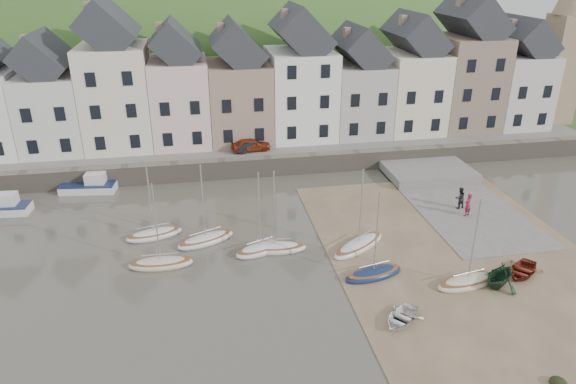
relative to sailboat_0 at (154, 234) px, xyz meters
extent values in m
plane|color=#494539|center=(10.11, -6.24, -0.26)|extent=(160.00, 160.00, 0.00)
cube|color=#386126|center=(10.11, 25.76, 0.49)|extent=(90.00, 30.00, 1.50)
cube|color=slate|center=(10.11, 14.26, 1.29)|extent=(70.00, 7.00, 0.10)
cube|color=slate|center=(10.11, 10.76, 0.64)|extent=(70.00, 1.20, 1.80)
cube|color=brown|center=(21.11, -6.24, -0.23)|extent=(18.00, 26.00, 0.06)
cube|color=slate|center=(25.11, 1.76, -0.20)|extent=(8.00, 18.00, 0.12)
ellipsoid|color=#386126|center=(5.11, 53.76, -18.26)|extent=(134.40, 84.00, 84.00)
cube|color=silver|center=(-9.94, 17.76, 4.99)|extent=(5.80, 8.00, 7.50)
cube|color=gray|center=(-11.39, 17.76, 11.66)|extent=(0.60, 0.90, 1.40)
cube|color=beige|center=(-3.79, 17.76, 6.24)|extent=(6.40, 8.00, 10.00)
cube|color=gray|center=(-5.39, 17.76, 14.46)|extent=(0.60, 0.90, 1.40)
cube|color=beige|center=(2.26, 17.76, 5.49)|extent=(5.60, 8.00, 8.50)
cube|color=gray|center=(0.86, 17.76, 12.56)|extent=(0.60, 0.90, 1.40)
cube|color=gray|center=(8.21, 17.76, 5.24)|extent=(6.20, 8.00, 8.00)
cube|color=gray|center=(6.66, 17.76, 12.36)|extent=(0.60, 0.90, 1.40)
cube|color=white|center=(14.66, 17.76, 5.74)|extent=(6.60, 8.00, 9.00)
cube|color=gray|center=(13.01, 17.76, 13.56)|extent=(0.60, 0.90, 1.40)
cube|color=#B5AFA5|center=(20.91, 17.76, 4.99)|extent=(5.80, 8.00, 7.50)
cube|color=gray|center=(19.46, 17.76, 11.66)|extent=(0.60, 0.90, 1.40)
cube|color=beige|center=(26.86, 17.76, 5.49)|extent=(6.00, 8.00, 8.50)
cube|color=gray|center=(25.36, 17.76, 12.76)|extent=(0.60, 0.90, 1.40)
cube|color=#836F5E|center=(33.11, 17.76, 6.24)|extent=(6.40, 8.00, 10.00)
cube|color=gray|center=(31.51, 17.76, 14.46)|extent=(0.60, 0.90, 1.40)
cube|color=beige|center=(39.26, 17.76, 5.24)|extent=(5.80, 8.00, 8.00)
cube|color=gray|center=(37.81, 17.76, 12.16)|extent=(0.60, 0.90, 1.40)
cube|color=#997F60|center=(44.66, 17.76, 7.24)|extent=(3.50, 3.50, 12.00)
ellipsoid|color=silver|center=(0.00, 0.00, -0.06)|extent=(4.43, 2.50, 0.84)
ellipsoid|color=brown|center=(0.00, 0.00, 0.16)|extent=(4.07, 2.28, 0.20)
cylinder|color=#B2B5B7|center=(0.00, 0.00, 3.04)|extent=(0.10, 0.10, 5.60)
cylinder|color=#B2B5B7|center=(0.00, 0.00, 0.69)|extent=(2.25, 0.66, 0.08)
ellipsoid|color=silver|center=(3.76, -1.50, -0.06)|extent=(4.65, 3.12, 0.84)
ellipsoid|color=brown|center=(3.76, -1.50, 0.16)|extent=(4.27, 2.86, 0.20)
cylinder|color=#B2B5B7|center=(3.76, -1.50, 3.04)|extent=(0.10, 0.10, 5.60)
cylinder|color=#B2B5B7|center=(3.76, -1.50, 0.69)|extent=(2.27, 1.03, 0.08)
ellipsoid|color=beige|center=(0.66, -4.24, -0.06)|extent=(4.37, 1.60, 0.84)
ellipsoid|color=brown|center=(0.66, -4.24, 0.16)|extent=(4.02, 1.45, 0.20)
cylinder|color=#B2B5B7|center=(0.66, -4.24, 3.04)|extent=(0.10, 0.10, 5.60)
cylinder|color=#B2B5B7|center=(0.66, -4.24, 0.69)|extent=(2.39, 0.13, 0.08)
ellipsoid|color=silver|center=(7.50, -3.56, -0.06)|extent=(4.08, 2.82, 0.84)
ellipsoid|color=brown|center=(7.50, -3.56, 0.16)|extent=(3.75, 2.57, 0.20)
cylinder|color=#B2B5B7|center=(7.50, -3.56, 3.04)|extent=(0.10, 0.10, 5.60)
cylinder|color=#B2B5B7|center=(7.50, -3.56, 0.69)|extent=(1.97, 0.86, 0.08)
ellipsoid|color=silver|center=(8.55, -3.57, -0.06)|extent=(4.63, 1.96, 0.84)
ellipsoid|color=brown|center=(8.55, -3.57, 0.16)|extent=(4.25, 1.78, 0.20)
cylinder|color=#B2B5B7|center=(8.55, -3.57, 3.04)|extent=(0.10, 0.10, 5.60)
cylinder|color=#B2B5B7|center=(8.55, -3.57, 0.69)|extent=(2.47, 0.33, 0.08)
ellipsoid|color=#152244|center=(14.39, -7.98, -0.06)|extent=(4.37, 2.38, 0.84)
ellipsoid|color=brown|center=(14.39, -7.98, 0.16)|extent=(4.01, 2.17, 0.20)
cylinder|color=#B2B5B7|center=(14.39, -7.98, 3.04)|extent=(0.10, 0.10, 5.60)
cylinder|color=#B2B5B7|center=(14.39, -7.98, 0.69)|extent=(2.24, 0.58, 0.08)
ellipsoid|color=silver|center=(14.53, -4.28, -0.06)|extent=(5.11, 4.15, 0.84)
ellipsoid|color=brown|center=(14.53, -4.28, 0.16)|extent=(4.69, 3.80, 0.20)
cylinder|color=#B2B5B7|center=(14.53, -4.28, 3.04)|extent=(0.10, 0.10, 5.60)
cylinder|color=#B2B5B7|center=(14.53, -4.28, 0.69)|extent=(2.39, 1.67, 0.08)
ellipsoid|color=beige|center=(19.96, -9.97, -0.06)|extent=(4.59, 2.28, 0.84)
ellipsoid|color=brown|center=(19.96, -9.97, 0.16)|extent=(4.22, 2.07, 0.20)
cylinder|color=#B2B5B7|center=(19.96, -9.97, 3.04)|extent=(0.10, 0.10, 5.60)
cylinder|color=#B2B5B7|center=(19.96, -9.97, 0.69)|extent=(2.39, 0.52, 0.08)
cube|color=silver|center=(-12.07, 6.33, 0.94)|extent=(1.96, 1.33, 1.00)
cube|color=silver|center=(-6.21, 9.55, 0.09)|extent=(4.95, 2.27, 0.70)
cube|color=#152244|center=(-6.21, 9.55, 0.46)|extent=(4.87, 2.31, 0.08)
cube|color=silver|center=(-5.50, 9.64, 0.94)|extent=(1.81, 1.39, 1.00)
imported|color=white|center=(14.40, -12.77, 0.09)|extent=(3.46, 3.39, 0.59)
imported|color=#15301D|center=(21.80, -10.44, 0.58)|extent=(3.90, 3.79, 1.57)
imported|color=maroon|center=(24.07, -9.51, 0.11)|extent=(3.72, 3.63, 0.63)
imported|color=maroon|center=(24.57, -1.02, 0.81)|extent=(0.83, 0.74, 1.92)
imported|color=black|center=(24.61, 0.41, 0.77)|extent=(1.00, 0.84, 1.83)
imported|color=maroon|center=(8.83, 13.26, 1.99)|extent=(4.03, 2.08, 1.31)
imported|color=black|center=(8.93, 13.26, 1.89)|extent=(3.56, 2.13, 1.11)
ellipsoid|color=black|center=(20.15, -18.73, -0.10)|extent=(0.83, 0.91, 0.54)
camera|label=1|loc=(3.79, -35.36, 18.77)|focal=32.50mm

